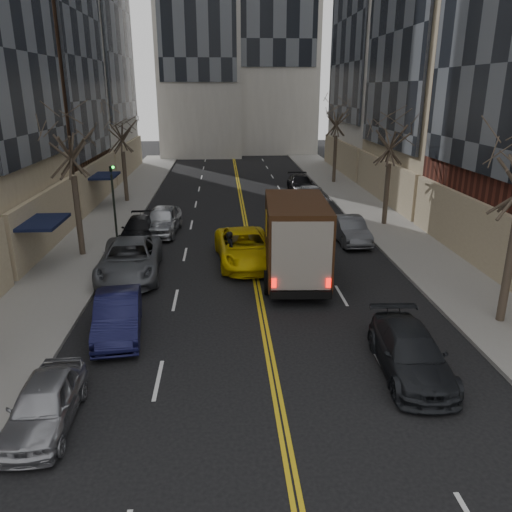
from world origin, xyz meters
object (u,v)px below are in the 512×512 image
(ups_truck, at_px, (295,239))
(observer_sedan, at_px, (411,353))
(pedestrian, at_px, (231,250))
(taxi, at_px, (245,247))

(ups_truck, relative_size, observer_sedan, 1.47)
(pedestrian, bearing_deg, taxi, -61.71)
(ups_truck, distance_m, taxi, 3.33)
(ups_truck, relative_size, pedestrian, 3.85)
(taxi, xyz_separation_m, pedestrian, (-0.73, -0.65, 0.10))
(taxi, height_order, pedestrian, pedestrian)
(ups_truck, height_order, pedestrian, ups_truck)
(observer_sedan, distance_m, taxi, 11.51)
(taxi, bearing_deg, pedestrian, -143.02)
(ups_truck, xyz_separation_m, observer_sedan, (2.43, -8.26, -1.22))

